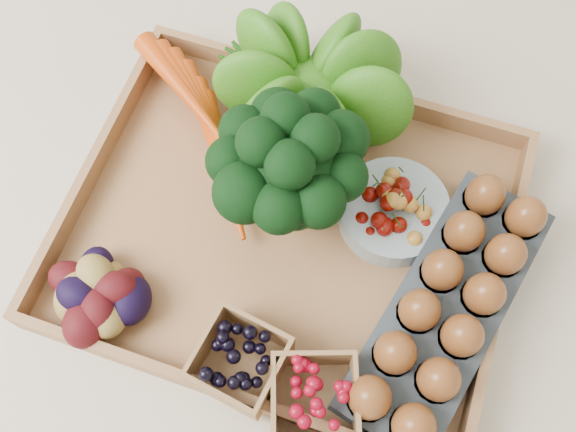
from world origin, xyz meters
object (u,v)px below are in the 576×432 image
(cherry_bowl, at_px, (393,212))
(egg_carton, at_px, (445,310))
(tray, at_px, (288,232))
(broccoli, at_px, (288,184))

(cherry_bowl, height_order, egg_carton, egg_carton)
(cherry_bowl, relative_size, egg_carton, 0.41)
(tray, bearing_deg, egg_carton, -11.82)
(broccoli, bearing_deg, egg_carton, -17.97)
(tray, height_order, broccoli, broccoli)
(tray, bearing_deg, cherry_bowl, 26.17)
(broccoli, bearing_deg, tray, -70.86)
(tray, height_order, egg_carton, egg_carton)
(tray, relative_size, broccoli, 2.89)
(broccoli, bearing_deg, cherry_bowl, 13.68)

